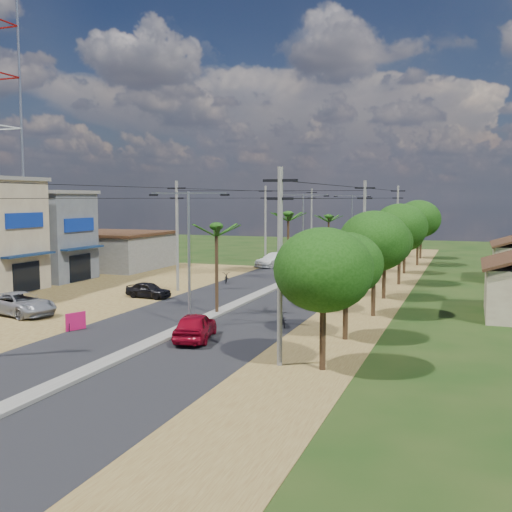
{
  "coord_description": "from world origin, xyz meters",
  "views": [
    {
      "loc": [
        15.59,
        -31.43,
        7.64
      ],
      "look_at": [
        -0.63,
        13.26,
        3.0
      ],
      "focal_mm": 42.0,
      "sensor_mm": 36.0,
      "label": 1
    }
  ],
  "objects_px": {
    "car_red_near": "(195,327)",
    "car_parked_dark": "(148,290)",
    "roadside_sign": "(76,322)",
    "car_white_far": "(274,260)",
    "car_parked_silver": "(20,304)",
    "moto_rider_east": "(283,321)",
    "car_silver_mid": "(325,287)"
  },
  "relations": [
    {
      "from": "car_red_near",
      "to": "moto_rider_east",
      "type": "height_order",
      "value": "car_red_near"
    },
    {
      "from": "car_red_near",
      "to": "car_white_far",
      "type": "distance_m",
      "value": 34.84
    },
    {
      "from": "car_silver_mid",
      "to": "moto_rider_east",
      "type": "xyz_separation_m",
      "value": [
        0.2,
        -11.34,
        -0.43
      ]
    },
    {
      "from": "car_parked_silver",
      "to": "roadside_sign",
      "type": "distance_m",
      "value": 6.64
    },
    {
      "from": "car_red_near",
      "to": "roadside_sign",
      "type": "bearing_deg",
      "value": -12.16
    },
    {
      "from": "car_white_far",
      "to": "moto_rider_east",
      "type": "xyz_separation_m",
      "value": [
        10.2,
        -29.38,
        -0.37
      ]
    },
    {
      "from": "car_silver_mid",
      "to": "car_parked_silver",
      "type": "xyz_separation_m",
      "value": [
        -16.91,
        -13.83,
        -0.09
      ]
    },
    {
      "from": "car_silver_mid",
      "to": "roadside_sign",
      "type": "bearing_deg",
      "value": 41.95
    },
    {
      "from": "car_red_near",
      "to": "car_parked_silver",
      "type": "height_order",
      "value": "car_red_near"
    },
    {
      "from": "car_red_near",
      "to": "roadside_sign",
      "type": "distance_m",
      "value": 7.54
    },
    {
      "from": "car_white_far",
      "to": "moto_rider_east",
      "type": "bearing_deg",
      "value": -49.66
    },
    {
      "from": "car_parked_silver",
      "to": "roadside_sign",
      "type": "xyz_separation_m",
      "value": [
        6.15,
        -2.48,
        -0.21
      ]
    },
    {
      "from": "roadside_sign",
      "to": "car_red_near",
      "type": "bearing_deg",
      "value": 23.4
    },
    {
      "from": "car_red_near",
      "to": "moto_rider_east",
      "type": "bearing_deg",
      "value": -139.03
    },
    {
      "from": "car_parked_silver",
      "to": "car_parked_dark",
      "type": "distance_m",
      "value": 9.79
    },
    {
      "from": "car_red_near",
      "to": "car_silver_mid",
      "type": "xyz_separation_m",
      "value": [
        3.23,
        16.14,
        0.08
      ]
    },
    {
      "from": "car_red_near",
      "to": "moto_rider_east",
      "type": "distance_m",
      "value": 5.91
    },
    {
      "from": "car_red_near",
      "to": "car_parked_dark",
      "type": "distance_m",
      "value": 14.43
    },
    {
      "from": "car_parked_dark",
      "to": "roadside_sign",
      "type": "height_order",
      "value": "car_parked_dark"
    },
    {
      "from": "car_parked_dark",
      "to": "moto_rider_east",
      "type": "distance_m",
      "value": 14.16
    },
    {
      "from": "car_parked_dark",
      "to": "moto_rider_east",
      "type": "bearing_deg",
      "value": -110.19
    },
    {
      "from": "car_parked_dark",
      "to": "car_silver_mid",
      "type": "bearing_deg",
      "value": -61.83
    },
    {
      "from": "car_white_far",
      "to": "car_parked_silver",
      "type": "relative_size",
      "value": 0.99
    },
    {
      "from": "car_red_near",
      "to": "car_silver_mid",
      "type": "height_order",
      "value": "car_silver_mid"
    },
    {
      "from": "car_red_near",
      "to": "car_parked_dark",
      "type": "height_order",
      "value": "car_red_near"
    },
    {
      "from": "car_white_far",
      "to": "car_red_near",
      "type": "bearing_deg",
      "value": -57.6
    },
    {
      "from": "moto_rider_east",
      "to": "car_parked_silver",
      "type": "bearing_deg",
      "value": -15.78
    },
    {
      "from": "car_white_far",
      "to": "roadside_sign",
      "type": "distance_m",
      "value": 34.36
    },
    {
      "from": "car_red_near",
      "to": "car_white_far",
      "type": "bearing_deg",
      "value": -92.26
    },
    {
      "from": "car_white_far",
      "to": "car_parked_silver",
      "type": "height_order",
      "value": "car_white_far"
    },
    {
      "from": "car_silver_mid",
      "to": "car_white_far",
      "type": "distance_m",
      "value": 20.63
    },
    {
      "from": "car_red_near",
      "to": "moto_rider_east",
      "type": "relative_size",
      "value": 2.89
    }
  ]
}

